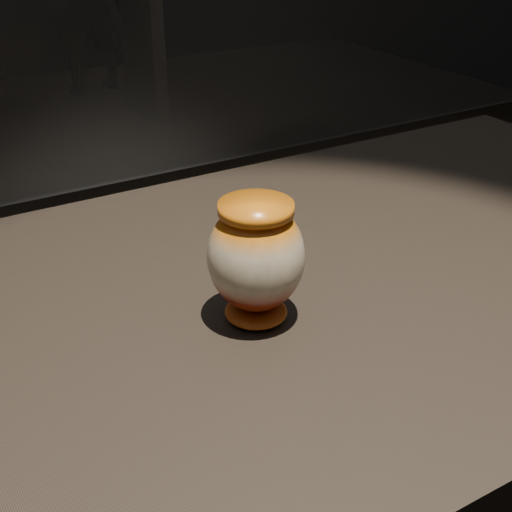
{
  "coord_description": "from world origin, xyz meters",
  "views": [
    {
      "loc": [
        -0.25,
        -0.68,
        1.38
      ],
      "look_at": [
        0.12,
        -0.06,
        0.99
      ],
      "focal_mm": 50.0,
      "sensor_mm": 36.0,
      "label": 1
    }
  ],
  "objects": [
    {
      "name": "display_plinth",
      "position": [
        0.0,
        0.0,
        0.63
      ],
      "size": [
        2.0,
        0.8,
        0.9
      ],
      "color": "black",
      "rests_on": "ground"
    },
    {
      "name": "main_vase",
      "position": [
        0.12,
        -0.06,
        0.98
      ],
      "size": [
        0.13,
        0.13,
        0.15
      ],
      "rotation": [
        0.0,
        0.0,
        0.11
      ],
      "color": "maroon",
      "rests_on": "display_plinth"
    }
  ]
}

